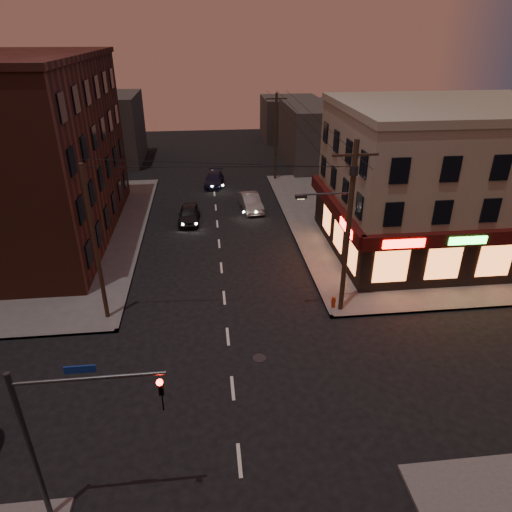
{
  "coord_description": "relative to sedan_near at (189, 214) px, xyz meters",
  "views": [
    {
      "loc": [
        -0.72,
        -16.28,
        15.12
      ],
      "look_at": [
        1.91,
        7.23,
        3.2
      ],
      "focal_mm": 32.0,
      "sensor_mm": 36.0,
      "label": 1
    }
  ],
  "objects": [
    {
      "name": "sidewalk_ne",
      "position": [
        20.38,
        -1.75,
        -0.65
      ],
      "size": [
        24.0,
        28.0,
        0.15
      ],
      "primitive_type": "cube",
      "color": "#514F4C",
      "rests_on": "ground"
    },
    {
      "name": "bg_building_nw",
      "position": [
        -10.62,
        21.25,
        3.28
      ],
      "size": [
        9.0,
        10.0,
        8.0
      ],
      "primitive_type": "cube",
      "color": "#3F3D3A",
      "rests_on": "ground"
    },
    {
      "name": "utility_pole_main",
      "position": [
        9.07,
        -14.95,
        5.04
      ],
      "size": [
        4.2,
        0.44,
        10.0
      ],
      "color": "#382619",
      "rests_on": "sidewalk_ne"
    },
    {
      "name": "sedan_near",
      "position": [
        0.0,
        0.0,
        0.0
      ],
      "size": [
        1.88,
        4.31,
        1.45
      ],
      "primitive_type": "imported",
      "rotation": [
        0.0,
        0.0,
        -0.04
      ],
      "color": "black",
      "rests_on": "ground"
    },
    {
      "name": "ground",
      "position": [
        2.38,
        -20.75,
        -0.72
      ],
      "size": [
        120.0,
        120.0,
        0.0
      ],
      "primitive_type": "plane",
      "color": "black",
      "rests_on": "ground"
    },
    {
      "name": "fire_hydrant",
      "position": [
        8.78,
        -14.75,
        -0.17
      ],
      "size": [
        0.33,
        0.33,
        0.74
      ],
      "rotation": [
        0.0,
        0.0,
        0.18
      ],
      "color": "#942F0D",
      "rests_on": "sidewalk_ne"
    },
    {
      "name": "brick_apartment",
      "position": [
        -12.12,
        -1.75,
        5.93
      ],
      "size": [
        12.0,
        20.0,
        13.0
      ],
      "primitive_type": "cube",
      "color": "#482117",
      "rests_on": "sidewalk_nw"
    },
    {
      "name": "pizza_building",
      "position": [
        18.32,
        -7.32,
        4.62
      ],
      "size": [
        15.85,
        12.85,
        10.5
      ],
      "color": "gray",
      "rests_on": "sidewalk_ne"
    },
    {
      "name": "sedan_mid",
      "position": [
        5.57,
        2.33,
        0.01
      ],
      "size": [
        2.11,
        4.63,
        1.47
      ],
      "primitive_type": "imported",
      "rotation": [
        0.0,
        0.0,
        0.12
      ],
      "color": "slate",
      "rests_on": "ground"
    },
    {
      "name": "utility_pole_far",
      "position": [
        9.18,
        11.25,
        3.93
      ],
      "size": [
        0.26,
        0.26,
        9.0
      ],
      "primitive_type": "cylinder",
      "color": "#382619",
      "rests_on": "sidewalk_ne"
    },
    {
      "name": "bg_building_ne_a",
      "position": [
        16.38,
        17.25,
        2.78
      ],
      "size": [
        10.0,
        12.0,
        7.0
      ],
      "primitive_type": "cube",
      "color": "#3F3D3A",
      "rests_on": "ground"
    },
    {
      "name": "bg_building_ne_b",
      "position": [
        14.38,
        31.25,
        2.28
      ],
      "size": [
        8.0,
        8.0,
        6.0
      ],
      "primitive_type": "cube",
      "color": "#3F3D3A",
      "rests_on": "ground"
    },
    {
      "name": "sedan_far",
      "position": [
        2.45,
        9.94,
        -0.07
      ],
      "size": [
        2.37,
        4.66,
        1.3
      ],
      "primitive_type": "imported",
      "rotation": [
        0.0,
        0.0,
        -0.13
      ],
      "color": "black",
      "rests_on": "ground"
    },
    {
      "name": "traffic_signal",
      "position": [
        -3.18,
        -26.36,
        3.43
      ],
      "size": [
        4.49,
        0.32,
        6.47
      ],
      "color": "#333538",
      "rests_on": "ground"
    },
    {
      "name": "utility_pole_west",
      "position": [
        -4.42,
        -14.25,
        3.93
      ],
      "size": [
        0.24,
        0.24,
        9.0
      ],
      "primitive_type": "cylinder",
      "color": "#382619",
      "rests_on": "sidewalk_nw"
    }
  ]
}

